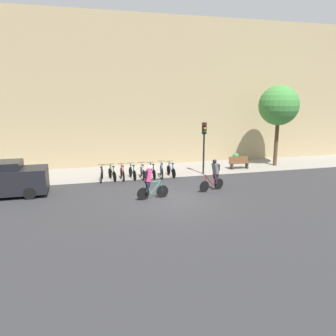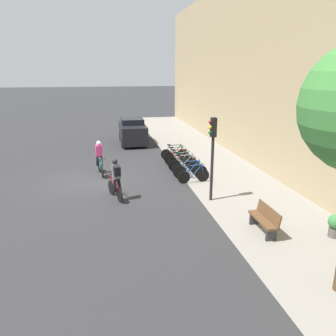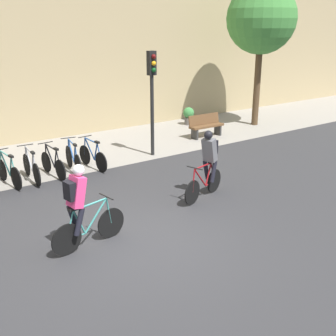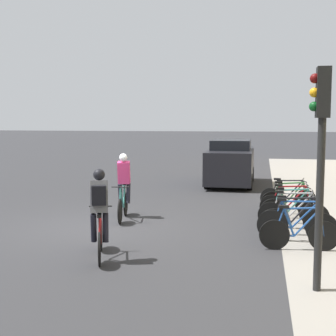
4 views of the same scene
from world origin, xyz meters
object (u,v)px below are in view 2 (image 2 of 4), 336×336
(traffic_light_pole, at_px, (213,144))
(potted_plant, at_px, (335,225))
(parked_bike_0, at_px, (174,153))
(parked_bike_5, at_px, (187,168))
(parked_bike_6, at_px, (190,171))
(bench, at_px, (265,219))
(parked_bike_2, at_px, (179,158))
(parked_bike_7, at_px, (194,175))
(parked_bike_4, at_px, (184,164))
(cyclist_grey, at_px, (116,178))
(cyclist_pink, at_px, (99,156))
(parked_bike_1, at_px, (176,156))
(parked_car, at_px, (133,131))
(parked_bike_3, at_px, (181,161))

(traffic_light_pole, distance_m, potted_plant, 5.21)
(parked_bike_0, relative_size, parked_bike_5, 1.01)
(potted_plant, bearing_deg, parked_bike_5, -157.53)
(parked_bike_6, bearing_deg, bench, 9.12)
(parked_bike_2, distance_m, potted_plant, 9.76)
(parked_bike_2, bearing_deg, parked_bike_7, 0.00)
(parked_bike_0, distance_m, potted_plant, 10.98)
(parked_bike_2, bearing_deg, parked_bike_0, 180.00)
(parked_bike_7, bearing_deg, parked_bike_5, 180.00)
(parked_bike_2, xyz_separation_m, parked_bike_5, (1.90, 0.00, -0.00))
(parked_bike_4, height_order, potted_plant, parked_bike_4)
(parked_bike_5, relative_size, traffic_light_pole, 0.46)
(cyclist_grey, relative_size, parked_bike_4, 1.03)
(cyclist_pink, relative_size, parked_bike_1, 1.11)
(potted_plant, bearing_deg, parked_car, -162.02)
(parked_bike_3, bearing_deg, cyclist_pink, -87.35)
(cyclist_pink, height_order, parked_bike_3, cyclist_pink)
(parked_bike_2, bearing_deg, bench, 6.43)
(parked_bike_7, bearing_deg, parked_bike_3, 179.99)
(parked_bike_0, xyz_separation_m, parked_bike_1, (0.64, 0.00, 0.00))
(parked_bike_1, bearing_deg, potted_plant, 17.09)
(parked_bike_2, relative_size, parked_bike_3, 1.02)
(traffic_light_pole, distance_m, parked_car, 12.14)
(parked_bike_2, relative_size, bench, 1.10)
(cyclist_pink, relative_size, parked_bike_4, 1.04)
(cyclist_grey, height_order, parked_bike_1, cyclist_grey)
(parked_bike_7, xyz_separation_m, parked_car, (-9.58, -2.04, 0.51))
(cyclist_pink, distance_m, parked_bike_2, 4.54)
(potted_plant, bearing_deg, parked_bike_4, -159.16)
(parked_bike_2, distance_m, parked_bike_5, 1.90)
(parked_bike_1, xyz_separation_m, parked_bike_3, (1.27, -0.00, -0.00))
(parked_bike_1, height_order, potted_plant, parked_bike_1)
(parked_car, bearing_deg, cyclist_pink, -18.23)
(parked_bike_2, bearing_deg, cyclist_grey, -38.95)
(cyclist_grey, relative_size, parked_bike_6, 1.02)
(parked_bike_0, bearing_deg, parked_bike_3, 0.01)
(parked_bike_1, bearing_deg, bench, 5.98)
(parked_bike_0, xyz_separation_m, bench, (9.79, 0.96, 0.07))
(parked_bike_3, relative_size, parked_bike_7, 1.00)
(parked_bike_0, bearing_deg, traffic_light_pole, 0.87)
(parked_bike_3, distance_m, bench, 7.94)
(parked_bike_4, xyz_separation_m, potted_plant, (8.00, 3.05, 0.04))
(parked_car, bearing_deg, parked_bike_5, 13.80)
(parked_bike_1, bearing_deg, parked_bike_0, -179.95)
(parked_bike_1, xyz_separation_m, parked_bike_7, (3.81, -0.00, -0.01))
(parked_bike_6, xyz_separation_m, bench, (5.98, 0.96, 0.06))
(parked_bike_5, height_order, parked_car, parked_car)
(cyclist_pink, distance_m, traffic_light_pole, 6.63)
(cyclist_pink, distance_m, bench, 9.39)
(parked_bike_2, distance_m, parked_bike_6, 2.54)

